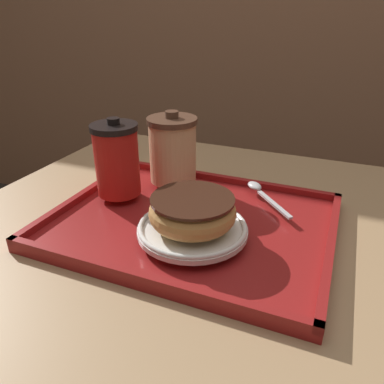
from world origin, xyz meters
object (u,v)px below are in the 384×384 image
(coffee_cup_rear, at_px, (173,149))
(donut_chocolate_glazed, at_px, (192,211))
(coffee_cup_front, at_px, (117,159))
(spoon, at_px, (260,191))

(coffee_cup_rear, height_order, donut_chocolate_glazed, coffee_cup_rear)
(coffee_cup_front, xyz_separation_m, coffee_cup_rear, (0.07, 0.09, -0.00))
(spoon, bearing_deg, donut_chocolate_glazed, 117.75)
(coffee_cup_front, xyz_separation_m, spoon, (0.24, 0.10, -0.06))
(spoon, bearing_deg, coffee_cup_front, 69.96)
(coffee_cup_rear, relative_size, spoon, 1.20)
(coffee_cup_rear, height_order, spoon, coffee_cup_rear)
(coffee_cup_front, relative_size, coffee_cup_rear, 1.02)
(coffee_cup_front, bearing_deg, donut_chocolate_glazed, -22.80)
(coffee_cup_front, relative_size, spoon, 1.23)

